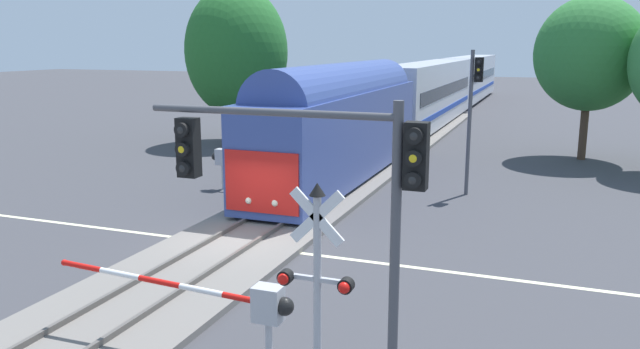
{
  "coord_description": "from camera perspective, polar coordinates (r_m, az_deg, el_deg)",
  "views": [
    {
      "loc": [
        9.22,
        -16.9,
        6.32
      ],
      "look_at": [
        1.94,
        2.35,
        2.0
      ],
      "focal_mm": 35.02,
      "sensor_mm": 36.0,
      "label": 1
    }
  ],
  "objects": [
    {
      "name": "ground_plane",
      "position": [
        20.26,
        -7.54,
        -6.43
      ],
      "size": [
        220.0,
        220.0,
        0.0
      ],
      "primitive_type": "plane",
      "color": "#3D3D42"
    },
    {
      "name": "road_centre_stripe",
      "position": [
        20.26,
        -7.55,
        -6.42
      ],
      "size": [
        44.0,
        0.2,
        0.01
      ],
      "color": "beige",
      "rests_on": "ground"
    },
    {
      "name": "railway_track",
      "position": [
        20.23,
        -7.55,
        -6.17
      ],
      "size": [
        4.4,
        80.0,
        0.32
      ],
      "color": "slate",
      "rests_on": "ground"
    },
    {
      "name": "commuter_train",
      "position": [
        50.57,
        10.25,
        7.6
      ],
      "size": [
        3.04,
        65.71,
        5.16
      ],
      "color": "#384C93",
      "rests_on": "railway_track"
    },
    {
      "name": "crossing_gate_near",
      "position": [
        12.47,
        -7.17,
        -11.44
      ],
      "size": [
        5.5,
        0.4,
        1.8
      ],
      "color": "#B7B7BC",
      "rests_on": "ground"
    },
    {
      "name": "crossing_signal_mast",
      "position": [
        10.73,
        -0.32,
        -9.1
      ],
      "size": [
        1.36,
        0.44,
        4.07
      ],
      "color": "#B2B2B7",
      "rests_on": "ground"
    },
    {
      "name": "crossing_gate_far",
      "position": [
        27.51,
        -7.96,
        1.41
      ],
      "size": [
        5.27,
        0.4,
        1.8
      ],
      "color": "#B7B7BC",
      "rests_on": "ground"
    },
    {
      "name": "traffic_signal_far_side",
      "position": [
        26.75,
        13.86,
        6.67
      ],
      "size": [
        0.53,
        0.38,
        6.08
      ],
      "color": "#4C4C51",
      "rests_on": "ground"
    },
    {
      "name": "traffic_signal_near_right",
      "position": [
        9.69,
        0.04,
        -1.02
      ],
      "size": [
        4.66,
        0.38,
        5.52
      ],
      "color": "#4C4C51",
      "rests_on": "ground"
    },
    {
      "name": "oak_far_right",
      "position": [
        37.2,
        23.46,
        10.07
      ],
      "size": [
        5.87,
        5.87,
        8.87
      ],
      "color": "#4C3828",
      "rests_on": "ground"
    },
    {
      "name": "oak_behind_train",
      "position": [
        40.52,
        -7.64,
        11.06
      ],
      "size": [
        6.49,
        6.49,
        9.98
      ],
      "color": "brown",
      "rests_on": "ground"
    }
  ]
}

